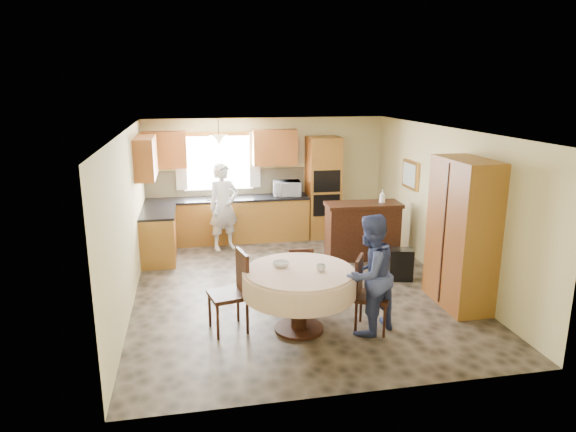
% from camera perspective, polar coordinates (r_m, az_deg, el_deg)
% --- Properties ---
extents(floor, '(5.00, 6.00, 0.01)m').
position_cam_1_polar(floor, '(8.34, 0.81, -7.86)').
color(floor, brown).
rests_on(floor, ground).
extents(ceiling, '(5.00, 6.00, 0.01)m').
position_cam_1_polar(ceiling, '(7.74, 0.88, 9.53)').
color(ceiling, white).
rests_on(ceiling, wall_back).
extents(wall_back, '(5.00, 0.02, 2.50)m').
position_cam_1_polar(wall_back, '(10.84, -2.41, 4.26)').
color(wall_back, beige).
rests_on(wall_back, floor).
extents(wall_front, '(5.00, 0.02, 2.50)m').
position_cam_1_polar(wall_front, '(5.18, 7.70, -7.35)').
color(wall_front, beige).
rests_on(wall_front, floor).
extents(wall_left, '(0.02, 6.00, 2.50)m').
position_cam_1_polar(wall_left, '(7.84, -17.34, -0.35)').
color(wall_left, beige).
rests_on(wall_left, floor).
extents(wall_right, '(0.02, 6.00, 2.50)m').
position_cam_1_polar(wall_right, '(8.79, 17.01, 1.24)').
color(wall_right, beige).
rests_on(wall_right, floor).
extents(window, '(1.40, 0.03, 1.10)m').
position_cam_1_polar(window, '(10.66, -7.76, 5.88)').
color(window, white).
rests_on(window, wall_back).
extents(curtain_left, '(0.22, 0.02, 1.15)m').
position_cam_1_polar(curtain_left, '(10.59, -11.83, 5.92)').
color(curtain_left, white).
rests_on(curtain_left, wall_back).
extents(curtain_right, '(0.22, 0.02, 1.15)m').
position_cam_1_polar(curtain_right, '(10.67, -3.71, 6.26)').
color(curtain_right, white).
rests_on(curtain_right, wall_back).
extents(base_cab_back, '(3.30, 0.60, 0.88)m').
position_cam_1_polar(base_cab_back, '(10.63, -6.66, -0.50)').
color(base_cab_back, '#AB802D').
rests_on(base_cab_back, floor).
extents(counter_back, '(3.30, 0.64, 0.04)m').
position_cam_1_polar(counter_back, '(10.52, -6.73, 1.92)').
color(counter_back, black).
rests_on(counter_back, base_cab_back).
extents(base_cab_left, '(0.60, 1.20, 0.88)m').
position_cam_1_polar(base_cab_left, '(9.76, -14.16, -2.22)').
color(base_cab_left, '#AB802D').
rests_on(base_cab_left, floor).
extents(counter_left, '(0.64, 1.20, 0.04)m').
position_cam_1_polar(counter_left, '(9.64, -14.33, 0.40)').
color(counter_left, black).
rests_on(counter_left, base_cab_left).
extents(backsplash, '(3.30, 0.02, 0.55)m').
position_cam_1_polar(backsplash, '(10.75, -6.89, 3.70)').
color(backsplash, '#C2B688').
rests_on(backsplash, wall_back).
extents(wall_cab_left, '(0.85, 0.33, 0.72)m').
position_cam_1_polar(wall_cab_left, '(10.47, -13.56, 7.17)').
color(wall_cab_left, '#AB632A').
rests_on(wall_cab_left, wall_back).
extents(wall_cab_right, '(0.90, 0.33, 0.72)m').
position_cam_1_polar(wall_cab_right, '(10.60, -1.50, 7.65)').
color(wall_cab_right, '#AB632A').
rests_on(wall_cab_right, wall_back).
extents(wall_cab_side, '(0.33, 1.20, 0.72)m').
position_cam_1_polar(wall_cab_side, '(9.46, -15.53, 6.31)').
color(wall_cab_side, '#AB632A').
rests_on(wall_cab_side, wall_left).
extents(oven_tower, '(0.66, 0.62, 2.12)m').
position_cam_1_polar(oven_tower, '(10.80, 3.90, 3.18)').
color(oven_tower, '#AB802D').
rests_on(oven_tower, floor).
extents(oven_upper, '(0.56, 0.01, 0.45)m').
position_cam_1_polar(oven_upper, '(10.47, 4.36, 3.87)').
color(oven_upper, black).
rests_on(oven_upper, oven_tower).
extents(oven_lower, '(0.56, 0.01, 0.45)m').
position_cam_1_polar(oven_lower, '(10.57, 4.30, 1.21)').
color(oven_lower, black).
rests_on(oven_lower, oven_tower).
extents(pendant, '(0.36, 0.36, 0.18)m').
position_cam_1_polar(pendant, '(10.12, -7.70, 8.40)').
color(pendant, beige).
rests_on(pendant, ceiling).
extents(sideboard, '(1.41, 0.63, 0.99)m').
position_cam_1_polar(sideboard, '(9.63, 8.25, -1.80)').
color(sideboard, '#3A1D10').
rests_on(sideboard, floor).
extents(space_heater, '(0.44, 0.35, 0.53)m').
position_cam_1_polar(space_heater, '(8.75, 12.41, -5.26)').
color(space_heater, black).
rests_on(space_heater, floor).
extents(cupboard, '(0.57, 1.13, 2.16)m').
position_cam_1_polar(cupboard, '(7.78, 18.77, -1.87)').
color(cupboard, '#AB802D').
rests_on(cupboard, floor).
extents(dining_table, '(1.48, 1.48, 0.84)m').
position_cam_1_polar(dining_table, '(6.71, 1.26, -7.48)').
color(dining_table, '#3A1D10').
rests_on(dining_table, floor).
extents(chair_left, '(0.55, 0.55, 1.07)m').
position_cam_1_polar(chair_left, '(6.80, -6.02, -7.89)').
color(chair_left, '#3A1D10').
rests_on(chair_left, floor).
extents(chair_back, '(0.40, 0.40, 0.87)m').
position_cam_1_polar(chair_back, '(7.58, 1.33, -6.27)').
color(chair_back, '#3A1D10').
rests_on(chair_back, floor).
extents(chair_right, '(0.58, 0.58, 0.99)m').
position_cam_1_polar(chair_right, '(6.86, 8.77, -8.14)').
color(chair_right, '#3A1D10').
rests_on(chair_right, floor).
extents(framed_picture, '(0.06, 0.64, 0.53)m').
position_cam_1_polar(framed_picture, '(9.87, 13.45, 4.49)').
color(framed_picture, '#C6893A').
rests_on(framed_picture, wall_right).
extents(microwave, '(0.60, 0.43, 0.31)m').
position_cam_1_polar(microwave, '(10.59, -0.14, 3.07)').
color(microwave, silver).
rests_on(microwave, counter_back).
extents(person_sink, '(0.73, 0.61, 1.70)m').
position_cam_1_polar(person_sink, '(10.03, -7.16, 1.01)').
color(person_sink, silver).
rests_on(person_sink, floor).
extents(person_dining, '(0.97, 0.91, 1.59)m').
position_cam_1_polar(person_dining, '(6.69, 9.05, -6.46)').
color(person_dining, '#374279').
rests_on(person_dining, floor).
extents(bowl_sideboard, '(0.22, 0.22, 0.05)m').
position_cam_1_polar(bowl_sideboard, '(9.40, 6.55, 1.11)').
color(bowl_sideboard, '#B2B2B2').
rests_on(bowl_sideboard, sideboard).
extents(bottle_sideboard, '(0.15, 0.15, 0.30)m').
position_cam_1_polar(bottle_sideboard, '(9.60, 10.43, 2.01)').
color(bottle_sideboard, silver).
rests_on(bottle_sideboard, sideboard).
extents(cup_table, '(0.14, 0.14, 0.09)m').
position_cam_1_polar(cup_table, '(6.58, 3.68, -5.77)').
color(cup_table, '#B2B2B2').
rests_on(cup_table, dining_table).
extents(bowl_table, '(0.27, 0.27, 0.07)m').
position_cam_1_polar(bowl_table, '(6.74, -0.82, -5.37)').
color(bowl_table, '#B2B2B2').
rests_on(bowl_table, dining_table).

